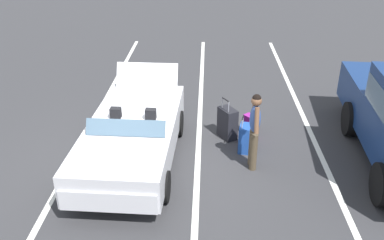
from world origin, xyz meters
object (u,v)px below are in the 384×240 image
(convertible_car, at_px, (131,142))
(traveler_person, at_px, (255,127))
(suitcase_large_black, at_px, (228,123))
(suitcase_small_carryon, at_px, (251,125))
(suitcase_medium_bright, at_px, (245,138))

(convertible_car, distance_m, traveler_person, 2.54)
(traveler_person, bearing_deg, convertible_car, 0.01)
(convertible_car, distance_m, suitcase_large_black, 2.45)
(convertible_car, height_order, traveler_person, traveler_person)
(convertible_car, height_order, suitcase_small_carryon, convertible_car)
(suitcase_small_carryon, xyz_separation_m, traveler_person, (1.40, -0.09, 0.68))
(suitcase_small_carryon, distance_m, traveler_person, 1.56)
(suitcase_small_carryon, height_order, traveler_person, traveler_person)
(suitcase_medium_bright, xyz_separation_m, suitcase_small_carryon, (-0.75, 0.20, -0.06))
(convertible_car, bearing_deg, suitcase_large_black, 125.70)
(convertible_car, xyz_separation_m, suitcase_medium_bright, (-0.75, 2.40, -0.28))
(convertible_car, height_order, suitcase_medium_bright, convertible_car)
(suitcase_large_black, bearing_deg, suitcase_medium_bright, -90.30)
(suitcase_small_carryon, bearing_deg, suitcase_medium_bright, 33.57)
(suitcase_large_black, height_order, traveler_person, traveler_person)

